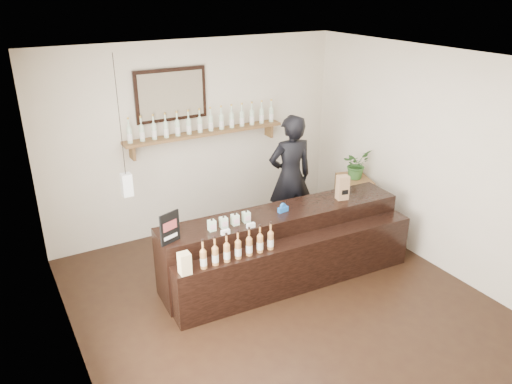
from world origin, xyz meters
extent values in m
plane|color=black|center=(0.00, 0.00, 0.00)|extent=(5.00, 5.00, 0.00)
plane|color=beige|center=(0.00, 2.50, 1.40)|extent=(4.50, 0.00, 4.50)
plane|color=beige|center=(0.00, -2.50, 1.40)|extent=(4.50, 0.00, 4.50)
plane|color=beige|center=(-2.25, 0.00, 1.40)|extent=(0.00, 5.00, 5.00)
plane|color=beige|center=(2.25, 0.00, 1.40)|extent=(0.00, 5.00, 5.00)
plane|color=white|center=(0.00, 0.00, 2.80)|extent=(5.00, 5.00, 0.00)
cube|color=brown|center=(0.10, 2.37, 1.50)|extent=(2.40, 0.25, 0.04)
cube|color=brown|center=(-0.98, 2.40, 1.38)|extent=(0.04, 0.20, 0.20)
cube|color=brown|center=(1.18, 2.40, 1.38)|extent=(0.04, 0.20, 0.20)
cube|color=black|center=(-0.35, 2.47, 2.08)|extent=(1.02, 0.04, 0.72)
cube|color=#413829|center=(-0.35, 2.44, 2.08)|extent=(0.92, 0.01, 0.62)
cube|color=white|center=(-1.30, 1.60, 1.25)|extent=(0.12, 0.12, 0.28)
cylinder|color=black|center=(-1.30, 1.60, 2.09)|extent=(0.01, 0.01, 1.41)
cylinder|color=beige|center=(-1.00, 2.37, 1.62)|extent=(0.07, 0.07, 0.20)
cone|color=beige|center=(-1.00, 2.37, 1.75)|extent=(0.07, 0.07, 0.05)
cylinder|color=beige|center=(-1.00, 2.37, 1.81)|extent=(0.02, 0.02, 0.07)
cylinder|color=gold|center=(-1.00, 2.37, 1.86)|extent=(0.03, 0.03, 0.02)
cylinder|color=white|center=(-1.00, 2.37, 1.60)|extent=(0.07, 0.07, 0.09)
cylinder|color=beige|center=(-0.83, 2.37, 1.62)|extent=(0.07, 0.07, 0.20)
cone|color=beige|center=(-0.83, 2.37, 1.75)|extent=(0.07, 0.07, 0.05)
cylinder|color=beige|center=(-0.83, 2.37, 1.81)|extent=(0.02, 0.02, 0.07)
cylinder|color=gold|center=(-0.83, 2.37, 1.86)|extent=(0.03, 0.03, 0.02)
cylinder|color=white|center=(-0.83, 2.37, 1.60)|extent=(0.07, 0.07, 0.09)
cylinder|color=beige|center=(-0.66, 2.37, 1.62)|extent=(0.07, 0.07, 0.20)
cone|color=beige|center=(-0.66, 2.37, 1.75)|extent=(0.07, 0.07, 0.05)
cylinder|color=beige|center=(-0.66, 2.37, 1.81)|extent=(0.02, 0.02, 0.07)
cylinder|color=gold|center=(-0.66, 2.37, 1.86)|extent=(0.03, 0.03, 0.02)
cylinder|color=white|center=(-0.66, 2.37, 1.60)|extent=(0.07, 0.07, 0.09)
cylinder|color=beige|center=(-0.49, 2.37, 1.62)|extent=(0.07, 0.07, 0.20)
cone|color=beige|center=(-0.49, 2.37, 1.75)|extent=(0.07, 0.07, 0.05)
cylinder|color=beige|center=(-0.49, 2.37, 1.81)|extent=(0.02, 0.02, 0.07)
cylinder|color=gold|center=(-0.49, 2.37, 1.86)|extent=(0.03, 0.03, 0.02)
cylinder|color=white|center=(-0.49, 2.37, 1.60)|extent=(0.07, 0.07, 0.09)
cylinder|color=beige|center=(-0.32, 2.37, 1.62)|extent=(0.07, 0.07, 0.20)
cone|color=beige|center=(-0.32, 2.37, 1.75)|extent=(0.07, 0.07, 0.05)
cylinder|color=beige|center=(-0.32, 2.37, 1.81)|extent=(0.02, 0.02, 0.07)
cylinder|color=gold|center=(-0.32, 2.37, 1.86)|extent=(0.03, 0.03, 0.02)
cylinder|color=white|center=(-0.32, 2.37, 1.60)|extent=(0.07, 0.07, 0.09)
cylinder|color=beige|center=(-0.15, 2.37, 1.62)|extent=(0.07, 0.07, 0.20)
cone|color=beige|center=(-0.15, 2.37, 1.75)|extent=(0.07, 0.07, 0.05)
cylinder|color=beige|center=(-0.15, 2.37, 1.81)|extent=(0.02, 0.02, 0.07)
cylinder|color=gold|center=(-0.15, 2.37, 1.86)|extent=(0.03, 0.03, 0.02)
cylinder|color=white|center=(-0.15, 2.37, 1.60)|extent=(0.07, 0.07, 0.09)
cylinder|color=beige|center=(0.02, 2.37, 1.62)|extent=(0.07, 0.07, 0.20)
cone|color=beige|center=(0.02, 2.37, 1.75)|extent=(0.07, 0.07, 0.05)
cylinder|color=beige|center=(0.02, 2.37, 1.81)|extent=(0.02, 0.02, 0.07)
cylinder|color=gold|center=(0.02, 2.37, 1.86)|extent=(0.03, 0.03, 0.02)
cylinder|color=white|center=(0.02, 2.37, 1.60)|extent=(0.07, 0.07, 0.09)
cylinder|color=beige|center=(0.18, 2.37, 1.62)|extent=(0.07, 0.07, 0.20)
cone|color=beige|center=(0.18, 2.37, 1.75)|extent=(0.07, 0.07, 0.05)
cylinder|color=beige|center=(0.18, 2.37, 1.81)|extent=(0.02, 0.02, 0.07)
cylinder|color=gold|center=(0.18, 2.37, 1.86)|extent=(0.03, 0.03, 0.02)
cylinder|color=white|center=(0.18, 2.37, 1.60)|extent=(0.07, 0.07, 0.09)
cylinder|color=beige|center=(0.35, 2.37, 1.62)|extent=(0.07, 0.07, 0.20)
cone|color=beige|center=(0.35, 2.37, 1.75)|extent=(0.07, 0.07, 0.05)
cylinder|color=beige|center=(0.35, 2.37, 1.81)|extent=(0.02, 0.02, 0.07)
cylinder|color=gold|center=(0.35, 2.37, 1.86)|extent=(0.03, 0.03, 0.02)
cylinder|color=white|center=(0.35, 2.37, 1.60)|extent=(0.07, 0.07, 0.09)
cylinder|color=beige|center=(0.52, 2.37, 1.62)|extent=(0.07, 0.07, 0.20)
cone|color=beige|center=(0.52, 2.37, 1.75)|extent=(0.07, 0.07, 0.05)
cylinder|color=beige|center=(0.52, 2.37, 1.81)|extent=(0.02, 0.02, 0.07)
cylinder|color=gold|center=(0.52, 2.37, 1.86)|extent=(0.03, 0.03, 0.02)
cylinder|color=white|center=(0.52, 2.37, 1.60)|extent=(0.07, 0.07, 0.09)
cylinder|color=beige|center=(0.69, 2.37, 1.62)|extent=(0.07, 0.07, 0.20)
cone|color=beige|center=(0.69, 2.37, 1.75)|extent=(0.07, 0.07, 0.05)
cylinder|color=beige|center=(0.69, 2.37, 1.81)|extent=(0.02, 0.02, 0.07)
cylinder|color=gold|center=(0.69, 2.37, 1.86)|extent=(0.03, 0.03, 0.02)
cylinder|color=white|center=(0.69, 2.37, 1.60)|extent=(0.07, 0.07, 0.09)
cylinder|color=beige|center=(0.86, 2.37, 1.62)|extent=(0.07, 0.07, 0.20)
cone|color=beige|center=(0.86, 2.37, 1.75)|extent=(0.07, 0.07, 0.05)
cylinder|color=beige|center=(0.86, 2.37, 1.81)|extent=(0.02, 0.02, 0.07)
cylinder|color=gold|center=(0.86, 2.37, 1.86)|extent=(0.03, 0.03, 0.02)
cylinder|color=white|center=(0.86, 2.37, 1.60)|extent=(0.07, 0.07, 0.09)
cylinder|color=beige|center=(1.03, 2.37, 1.62)|extent=(0.07, 0.07, 0.20)
cone|color=beige|center=(1.03, 2.37, 1.75)|extent=(0.07, 0.07, 0.05)
cylinder|color=beige|center=(1.03, 2.37, 1.81)|extent=(0.02, 0.02, 0.07)
cylinder|color=gold|center=(1.03, 2.37, 1.86)|extent=(0.03, 0.03, 0.02)
cylinder|color=white|center=(1.03, 2.37, 1.60)|extent=(0.07, 0.07, 0.09)
cylinder|color=beige|center=(1.20, 2.37, 1.62)|extent=(0.07, 0.07, 0.20)
cone|color=beige|center=(1.20, 2.37, 1.75)|extent=(0.07, 0.07, 0.05)
cylinder|color=beige|center=(1.20, 2.37, 1.81)|extent=(0.02, 0.02, 0.07)
cylinder|color=gold|center=(1.20, 2.37, 1.86)|extent=(0.03, 0.03, 0.02)
cylinder|color=white|center=(1.20, 2.37, 1.60)|extent=(0.07, 0.07, 0.09)
cube|color=black|center=(0.35, 0.70, 0.44)|extent=(3.19, 0.71, 0.88)
cube|color=black|center=(0.35, 0.28, 0.34)|extent=(3.18, 0.43, 0.67)
cube|color=white|center=(-0.53, 0.50, 0.91)|extent=(0.10, 0.04, 0.05)
cube|color=white|center=(-0.20, 0.50, 0.91)|extent=(0.10, 0.04, 0.05)
cube|color=#D9BE85|center=(-1.12, 0.28, 0.73)|extent=(0.12, 0.12, 0.12)
cube|color=#D9BE85|center=(-1.12, 0.28, 0.85)|extent=(0.12, 0.12, 0.12)
cube|color=beige|center=(-0.62, 0.65, 0.95)|extent=(0.08, 0.08, 0.13)
cube|color=beige|center=(-0.62, 0.61, 0.95)|extent=(0.07, 0.00, 0.06)
cylinder|color=black|center=(-0.62, 0.65, 1.02)|extent=(0.02, 0.02, 0.03)
cube|color=beige|center=(-0.47, 0.65, 0.95)|extent=(0.08, 0.08, 0.13)
cube|color=beige|center=(-0.47, 0.61, 0.95)|extent=(0.07, 0.00, 0.06)
cylinder|color=black|center=(-0.47, 0.65, 1.02)|extent=(0.02, 0.02, 0.03)
cube|color=beige|center=(-0.33, 0.65, 0.95)|extent=(0.08, 0.08, 0.13)
cube|color=beige|center=(-0.33, 0.61, 0.95)|extent=(0.07, 0.00, 0.06)
cylinder|color=black|center=(-0.33, 0.65, 1.02)|extent=(0.02, 0.02, 0.03)
cube|color=beige|center=(-0.18, 0.65, 0.95)|extent=(0.08, 0.08, 0.13)
cube|color=beige|center=(-0.18, 0.61, 0.95)|extent=(0.07, 0.00, 0.06)
cylinder|color=black|center=(-0.18, 0.65, 1.02)|extent=(0.02, 0.02, 0.03)
cylinder|color=#B5763D|center=(-0.90, 0.28, 0.77)|extent=(0.07, 0.07, 0.20)
cone|color=#B5763D|center=(-0.90, 0.28, 0.90)|extent=(0.07, 0.07, 0.05)
cylinder|color=#B5763D|center=(-0.90, 0.28, 0.96)|extent=(0.02, 0.02, 0.07)
cylinder|color=black|center=(-0.90, 0.28, 1.01)|extent=(0.03, 0.03, 0.02)
cylinder|color=white|center=(-0.90, 0.28, 0.75)|extent=(0.07, 0.07, 0.09)
cylinder|color=#B5763D|center=(-0.76, 0.28, 0.77)|extent=(0.07, 0.07, 0.20)
cone|color=#B5763D|center=(-0.76, 0.28, 0.90)|extent=(0.07, 0.07, 0.05)
cylinder|color=#B5763D|center=(-0.76, 0.28, 0.96)|extent=(0.02, 0.02, 0.07)
cylinder|color=black|center=(-0.76, 0.28, 1.01)|extent=(0.03, 0.03, 0.02)
cylinder|color=white|center=(-0.76, 0.28, 0.75)|extent=(0.07, 0.07, 0.09)
cylinder|color=#B5763D|center=(-0.62, 0.28, 0.77)|extent=(0.07, 0.07, 0.20)
cone|color=#B5763D|center=(-0.62, 0.28, 0.90)|extent=(0.07, 0.07, 0.05)
cylinder|color=#B5763D|center=(-0.62, 0.28, 0.96)|extent=(0.02, 0.02, 0.07)
cylinder|color=black|center=(-0.62, 0.28, 1.01)|extent=(0.03, 0.03, 0.02)
cylinder|color=white|center=(-0.62, 0.28, 0.75)|extent=(0.07, 0.07, 0.09)
cylinder|color=#B5763D|center=(-0.48, 0.28, 0.77)|extent=(0.07, 0.07, 0.20)
cone|color=#B5763D|center=(-0.48, 0.28, 0.90)|extent=(0.07, 0.07, 0.05)
cylinder|color=#B5763D|center=(-0.48, 0.28, 0.96)|extent=(0.02, 0.02, 0.07)
cylinder|color=black|center=(-0.48, 0.28, 1.01)|extent=(0.03, 0.03, 0.02)
cylinder|color=white|center=(-0.48, 0.28, 0.75)|extent=(0.07, 0.07, 0.09)
cylinder|color=#B5763D|center=(-0.34, 0.28, 0.77)|extent=(0.07, 0.07, 0.20)
cone|color=#B5763D|center=(-0.34, 0.28, 0.90)|extent=(0.07, 0.07, 0.05)
cylinder|color=#B5763D|center=(-0.34, 0.28, 0.96)|extent=(0.02, 0.02, 0.07)
cylinder|color=black|center=(-0.34, 0.28, 1.01)|extent=(0.03, 0.03, 0.02)
cylinder|color=white|center=(-0.34, 0.28, 0.75)|extent=(0.07, 0.07, 0.09)
cylinder|color=#B5763D|center=(-0.20, 0.28, 0.77)|extent=(0.07, 0.07, 0.20)
cone|color=#B5763D|center=(-0.20, 0.28, 0.90)|extent=(0.07, 0.07, 0.05)
cylinder|color=#B5763D|center=(-0.20, 0.28, 0.96)|extent=(0.02, 0.02, 0.07)
cylinder|color=black|center=(-0.20, 0.28, 1.01)|extent=(0.03, 0.03, 0.02)
cylinder|color=white|center=(-0.20, 0.28, 0.75)|extent=(0.07, 0.07, 0.09)
cylinder|color=#B5763D|center=(-0.06, 0.28, 0.77)|extent=(0.07, 0.07, 0.20)
cone|color=#B5763D|center=(-0.06, 0.28, 0.90)|extent=(0.07, 0.07, 0.05)
cylinder|color=#B5763D|center=(-0.06, 0.28, 0.96)|extent=(0.02, 0.02, 0.07)
cylinder|color=black|center=(-0.06, 0.28, 1.01)|extent=(0.03, 0.03, 0.02)
cylinder|color=white|center=(-0.06, 0.28, 0.75)|extent=(0.07, 0.07, 0.09)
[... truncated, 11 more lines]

